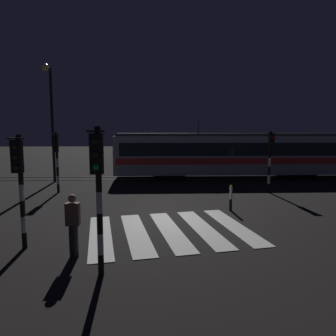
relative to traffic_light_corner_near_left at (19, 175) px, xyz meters
The scene contains 12 objects.
ground_plane 5.66m from the traffic_light_corner_near_left, 35.36° to the left, with size 120.00×120.00×0.00m, color black.
rail_near 13.49m from the traffic_light_corner_near_left, 71.31° to the left, with size 80.00×0.12×0.03m, color #59595E.
rail_far 14.84m from the traffic_light_corner_near_left, 73.11° to the left, with size 80.00×0.12×0.03m, color #59595E.
crosswalk_zebra 5.01m from the traffic_light_corner_near_left, 19.40° to the left, with size 6.03×5.25×0.02m.
traffic_light_corner_near_left is the anchor object (origin of this frame).
traffic_light_corner_far_right 12.72m from the traffic_light_corner_near_left, 37.82° to the left, with size 0.36×0.42×3.37m.
traffic_light_kerb_mid_left 3.04m from the traffic_light_corner_near_left, 34.90° to the right, with size 0.36×0.42×3.46m.
traffic_light_corner_far_left 8.42m from the traffic_light_corner_near_left, 101.01° to the left, with size 0.36×0.42×3.31m.
street_lamp_trackside_left 12.48m from the traffic_light_corner_near_left, 104.22° to the left, with size 0.44×1.21×7.53m.
tram 16.32m from the traffic_light_corner_near_left, 54.77° to the left, with size 17.17×2.58×4.15m.
pedestrian_waiting_at_kerb 2.13m from the traffic_light_corner_near_left, 20.38° to the right, with size 0.36×0.24×1.71m.
bollard_island_edge 8.23m from the traffic_light_corner_near_left, 30.22° to the left, with size 0.12×0.12×1.11m.
Camera 1 is at (-0.48, -11.58, 3.34)m, focal length 32.67 mm.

